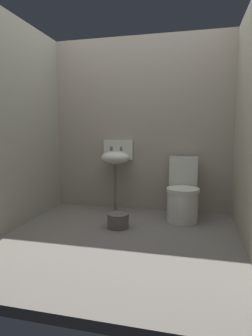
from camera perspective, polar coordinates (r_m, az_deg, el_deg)
ground_plane at (r=3.08m, az=-1.27°, el=-14.44°), size 2.87×2.64×0.08m
wall_back at (r=4.01m, az=3.04°, el=8.63°), size 2.87×0.10×2.39m
wall_left at (r=3.51m, az=-21.80°, el=8.28°), size 0.10×2.44×2.39m
toilet_near_wall at (r=3.62m, az=11.40°, el=-5.27°), size 0.42×0.60×0.78m
sink at (r=3.88m, az=-2.11°, el=2.20°), size 0.42×0.35×0.99m
bucket at (r=3.31m, az=-1.63°, el=-10.45°), size 0.27×0.27×0.17m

